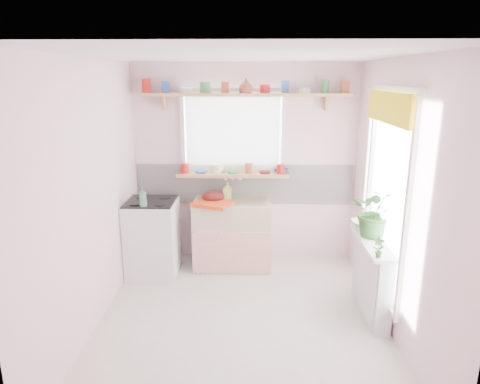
{
  "coord_description": "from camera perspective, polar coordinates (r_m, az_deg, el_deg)",
  "views": [
    {
      "loc": [
        0.08,
        -3.74,
        2.33
      ],
      "look_at": [
        -0.03,
        0.55,
        1.17
      ],
      "focal_mm": 32.0,
      "sensor_mm": 36.0,
      "label": 1
    }
  ],
  "objects": [
    {
      "name": "sill_crockery",
      "position": [
        5.34,
        -1.15,
        3.12
      ],
      "size": [
        1.35,
        0.11,
        0.12
      ],
      "color": "red",
      "rests_on": "windowsill"
    },
    {
      "name": "radiator_ledge",
      "position": [
        4.55,
        17.19,
        -10.68
      ],
      "size": [
        0.22,
        0.95,
        0.78
      ],
      "color": "white",
      "rests_on": "ground"
    },
    {
      "name": "jade_plant",
      "position": [
        4.44,
        17.65,
        -2.57
      ],
      "size": [
        0.58,
        0.54,
        0.51
      ],
      "primitive_type": "imported",
      "rotation": [
        0.0,
        0.0,
        -0.38
      ],
      "color": "#2D5E25",
      "rests_on": "radiator_ledge"
    },
    {
      "name": "shelf_vase",
      "position": [
        5.15,
        0.83,
        13.99
      ],
      "size": [
        0.19,
        0.19,
        0.17
      ],
      "primitive_type": "imported",
      "rotation": [
        0.0,
        0.0,
        -0.18
      ],
      "color": "brown",
      "rests_on": "pine_shelf"
    },
    {
      "name": "room",
      "position": [
        4.73,
        8.56,
        3.3
      ],
      "size": [
        3.2,
        3.2,
        3.2
      ],
      "color": "silver",
      "rests_on": "ground"
    },
    {
      "name": "herb_pot",
      "position": [
        3.99,
        18.0,
        -7.03
      ],
      "size": [
        0.11,
        0.08,
        0.2
      ],
      "primitive_type": "imported",
      "rotation": [
        0.0,
        0.0,
        -0.15
      ],
      "color": "#356327",
      "rests_on": "radiator_ledge"
    },
    {
      "name": "dish_tray",
      "position": [
        5.08,
        -3.69,
        -1.57
      ],
      "size": [
        0.52,
        0.45,
        0.04
      ],
      "primitive_type": "cube",
      "rotation": [
        0.0,
        0.0,
        -0.37
      ],
      "color": "#DA4113",
      "rests_on": "sink_unit"
    },
    {
      "name": "sill_cup",
      "position": [
        5.41,
        -2.74,
        3.18
      ],
      "size": [
        0.15,
        0.15,
        0.1
      ],
      "primitive_type": "imported",
      "rotation": [
        0.0,
        0.0,
        -0.33
      ],
      "color": "white",
      "rests_on": "windowsill"
    },
    {
      "name": "soap_bottle_sink",
      "position": [
        5.34,
        -1.69,
        0.23
      ],
      "size": [
        0.1,
        0.1,
        0.21
      ],
      "primitive_type": "imported",
      "rotation": [
        0.0,
        0.0,
        -0.03
      ],
      "color": "#CED35E",
      "rests_on": "sink_unit"
    },
    {
      "name": "fruit_bowl",
      "position": [
        4.76,
        16.43,
        -4.11
      ],
      "size": [
        0.36,
        0.36,
        0.07
      ],
      "primitive_type": "imported",
      "rotation": [
        0.0,
        0.0,
        0.31
      ],
      "color": "silver",
      "rests_on": "radiator_ledge"
    },
    {
      "name": "pine_shelf",
      "position": [
        5.21,
        0.67,
        12.85
      ],
      "size": [
        2.52,
        0.24,
        0.04
      ],
      "primitive_type": "cube",
      "color": "tan",
      "rests_on": "room"
    },
    {
      "name": "windowsill",
      "position": [
        5.36,
        -0.97,
        2.33
      ],
      "size": [
        1.4,
        0.22,
        0.04
      ],
      "primitive_type": "cube",
      "color": "tan",
      "rests_on": "room"
    },
    {
      "name": "cooker_bottle",
      "position": [
        4.9,
        -12.83,
        -0.62
      ],
      "size": [
        0.1,
        0.1,
        0.23
      ],
      "primitive_type": "imported",
      "rotation": [
        0.0,
        0.0,
        0.14
      ],
      "color": "#41835B",
      "rests_on": "cooker"
    },
    {
      "name": "fruit",
      "position": [
        4.75,
        16.53,
        -3.41
      ],
      "size": [
        0.2,
        0.14,
        0.1
      ],
      "color": "orange",
      "rests_on": "fruit_bowl"
    },
    {
      "name": "cooker",
      "position": [
        5.28,
        -11.56,
        -5.91
      ],
      "size": [
        0.58,
        0.58,
        0.93
      ],
      "color": "white",
      "rests_on": "ground"
    },
    {
      "name": "colander",
      "position": [
        5.23,
        -3.58,
        -0.59
      ],
      "size": [
        0.36,
        0.36,
        0.13
      ],
      "primitive_type": "ellipsoid",
      "rotation": [
        0.0,
        0.0,
        0.32
      ],
      "color": "#4E0D0D",
      "rests_on": "sink_unit"
    },
    {
      "name": "shelf_crockery",
      "position": [
        5.21,
        0.67,
        13.68
      ],
      "size": [
        2.47,
        0.11,
        0.12
      ],
      "color": "red",
      "rests_on": "pine_shelf"
    },
    {
      "name": "sill_bowl",
      "position": [
        5.42,
        5.48,
        2.9
      ],
      "size": [
        0.19,
        0.19,
        0.05
      ],
      "primitive_type": "imported",
      "rotation": [
        0.0,
        0.0,
        0.12
      ],
      "color": "#2E3E96",
      "rests_on": "windowsill"
    },
    {
      "name": "sink_unit",
      "position": [
        5.38,
        -1.02,
        -5.48
      ],
      "size": [
        0.95,
        0.65,
        1.11
      ],
      "color": "white",
      "rests_on": "ground"
    }
  ]
}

